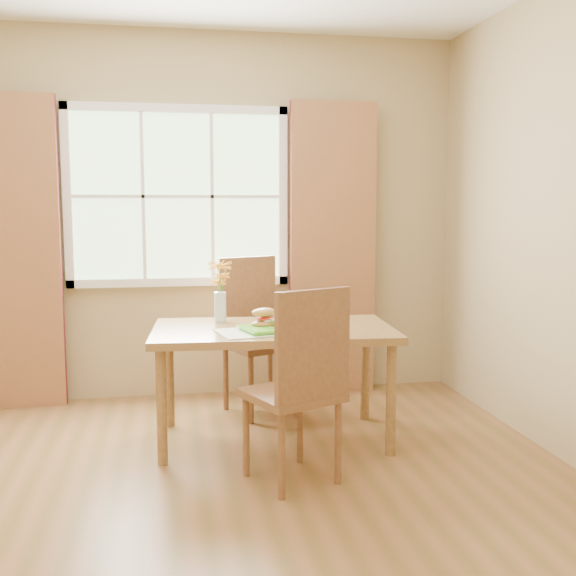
# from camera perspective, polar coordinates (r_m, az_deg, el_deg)

# --- Properties ---
(room) EXTENTS (4.24, 3.84, 2.74)m
(room) POSITION_cam_1_polar(r_m,az_deg,el_deg) (3.18, -8.78, 5.36)
(room) COLOR brown
(room) RESTS_ON ground
(window) EXTENTS (1.62, 0.06, 1.32)m
(window) POSITION_cam_1_polar(r_m,az_deg,el_deg) (5.05, -9.31, 7.65)
(window) COLOR #A9D39F
(window) RESTS_ON room
(curtain_left) EXTENTS (0.65, 0.08, 2.20)m
(curtain_left) POSITION_cam_1_polar(r_m,az_deg,el_deg) (5.09, -22.28, 2.71)
(curtain_left) COLOR maroon
(curtain_left) RESTS_ON room
(curtain_right) EXTENTS (0.65, 0.08, 2.20)m
(curtain_right) POSITION_cam_1_polar(r_m,az_deg,el_deg) (5.12, 3.80, 3.24)
(curtain_right) COLOR maroon
(curtain_right) RESTS_ON room
(dining_table) EXTENTS (1.49, 0.91, 0.70)m
(dining_table) POSITION_cam_1_polar(r_m,az_deg,el_deg) (4.09, -1.26, -4.35)
(dining_table) COLOR olive
(dining_table) RESTS_ON room
(chair_near) EXTENTS (0.56, 0.56, 1.03)m
(chair_near) POSITION_cam_1_polar(r_m,az_deg,el_deg) (3.44, 1.14, -7.68)
(chair_near) COLOR brown
(chair_near) RESTS_ON room
(chair_far) EXTENTS (0.58, 0.58, 1.08)m
(chair_far) POSITION_cam_1_polar(r_m,az_deg,el_deg) (4.73, -2.89, -3.31)
(chair_far) COLOR brown
(chair_far) RESTS_ON room
(placemat) EXTENTS (0.51, 0.41, 0.01)m
(placemat) POSITION_cam_1_polar(r_m,az_deg,el_deg) (3.92, -2.60, -3.73)
(placemat) COLOR beige
(placemat) RESTS_ON dining_table
(plate) EXTENTS (0.33, 0.33, 0.01)m
(plate) POSITION_cam_1_polar(r_m,az_deg,el_deg) (3.93, -1.88, -3.55)
(plate) COLOR #66DA36
(plate) RESTS_ON placemat
(croissant_sandwich) EXTENTS (0.16, 0.11, 0.11)m
(croissant_sandwich) POSITION_cam_1_polar(r_m,az_deg,el_deg) (3.98, -2.03, -2.53)
(croissant_sandwich) COLOR gold
(croissant_sandwich) RESTS_ON plate
(water_glass) EXTENTS (0.08, 0.08, 0.13)m
(water_glass) POSITION_cam_1_polar(r_m,az_deg,el_deg) (3.97, 2.71, -2.78)
(water_glass) COLOR silver
(water_glass) RESTS_ON dining_table
(flower_vase) EXTENTS (0.16, 0.16, 0.39)m
(flower_vase) POSITION_cam_1_polar(r_m,az_deg,el_deg) (4.26, -5.78, 0.25)
(flower_vase) COLOR silver
(flower_vase) RESTS_ON dining_table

